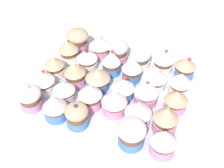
# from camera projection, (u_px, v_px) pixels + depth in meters

# --- Properties ---
(ground_plane) EXTENTS (1.80, 1.80, 0.03)m
(ground_plane) POSITION_uv_depth(u_px,v_px,m) (112.00, 98.00, 0.80)
(ground_plane) COLOR beige
(baking_tray) EXTENTS (0.45, 0.39, 0.01)m
(baking_tray) POSITION_uv_depth(u_px,v_px,m) (112.00, 93.00, 0.79)
(baking_tray) COLOR silver
(baking_tray) RESTS_ON ground_plane
(cupcake_0) EXTENTS (0.06, 0.06, 0.07)m
(cupcake_0) POSITION_uv_depth(u_px,v_px,m) (185.00, 67.00, 0.80)
(cupcake_0) COLOR #477AC6
(cupcake_0) RESTS_ON baking_tray
(cupcake_1) EXTENTS (0.06, 0.06, 0.08)m
(cupcake_1) POSITION_uv_depth(u_px,v_px,m) (164.00, 60.00, 0.82)
(cupcake_1) COLOR white
(cupcake_1) RESTS_ON baking_tray
(cupcake_2) EXTENTS (0.06, 0.06, 0.07)m
(cupcake_2) POSITION_uv_depth(u_px,v_px,m) (140.00, 57.00, 0.83)
(cupcake_2) COLOR white
(cupcake_2) RESTS_ON baking_tray
(cupcake_3) EXTENTS (0.06, 0.06, 0.07)m
(cupcake_3) POSITION_uv_depth(u_px,v_px,m) (118.00, 51.00, 0.85)
(cupcake_3) COLOR pink
(cupcake_3) RESTS_ON baking_tray
(cupcake_4) EXTENTS (0.06, 0.06, 0.07)m
(cupcake_4) POSITION_uv_depth(u_px,v_px,m) (100.00, 46.00, 0.87)
(cupcake_4) COLOR pink
(cupcake_4) RESTS_ON baking_tray
(cupcake_5) EXTENTS (0.07, 0.07, 0.07)m
(cupcake_5) POSITION_uv_depth(u_px,v_px,m) (78.00, 39.00, 0.89)
(cupcake_5) COLOR pink
(cupcake_5) RESTS_ON baking_tray
(cupcake_6) EXTENTS (0.06, 0.06, 0.07)m
(cupcake_6) POSITION_uv_depth(u_px,v_px,m) (180.00, 83.00, 0.75)
(cupcake_6) COLOR white
(cupcake_6) RESTS_ON baking_tray
(cupcake_7) EXTENTS (0.06, 0.06, 0.07)m
(cupcake_7) POSITION_uv_depth(u_px,v_px,m) (157.00, 78.00, 0.77)
(cupcake_7) COLOR white
(cupcake_7) RESTS_ON baking_tray
(cupcake_8) EXTENTS (0.06, 0.06, 0.08)m
(cupcake_8) POSITION_uv_depth(u_px,v_px,m) (132.00, 69.00, 0.79)
(cupcake_8) COLOR #477AC6
(cupcake_8) RESTS_ON baking_tray
(cupcake_9) EXTENTS (0.05, 0.05, 0.08)m
(cupcake_9) POSITION_uv_depth(u_px,v_px,m) (111.00, 62.00, 0.81)
(cupcake_9) COLOR #477AC6
(cupcake_9) RESTS_ON baking_tray
(cupcake_10) EXTENTS (0.06, 0.06, 0.07)m
(cupcake_10) POSITION_uv_depth(u_px,v_px,m) (87.00, 59.00, 0.83)
(cupcake_10) COLOR white
(cupcake_10) RESTS_ON baking_tray
(cupcake_11) EXTENTS (0.06, 0.06, 0.08)m
(cupcake_11) POSITION_uv_depth(u_px,v_px,m) (69.00, 50.00, 0.85)
(cupcake_11) COLOR white
(cupcake_11) RESTS_ON baking_tray
(cupcake_12) EXTENTS (0.06, 0.06, 0.06)m
(cupcake_12) POSITION_uv_depth(u_px,v_px,m) (176.00, 100.00, 0.72)
(cupcake_12) COLOR pink
(cupcake_12) RESTS_ON baking_tray
(cupcake_13) EXTENTS (0.06, 0.06, 0.08)m
(cupcake_13) POSITION_uv_depth(u_px,v_px,m) (147.00, 92.00, 0.73)
(cupcake_13) COLOR pink
(cupcake_13) RESTS_ON baking_tray
(cupcake_14) EXTENTS (0.06, 0.06, 0.07)m
(cupcake_14) POSITION_uv_depth(u_px,v_px,m) (123.00, 88.00, 0.74)
(cupcake_14) COLOR #477AC6
(cupcake_14) RESTS_ON baking_tray
(cupcake_15) EXTENTS (0.07, 0.07, 0.07)m
(cupcake_15) POSITION_uv_depth(u_px,v_px,m) (98.00, 77.00, 0.77)
(cupcake_15) COLOR #477AC6
(cupcake_15) RESTS_ON baking_tray
(cupcake_16) EXTENTS (0.06, 0.06, 0.07)m
(cupcake_16) POSITION_uv_depth(u_px,v_px,m) (75.00, 73.00, 0.78)
(cupcake_16) COLOR pink
(cupcake_16) RESTS_ON baking_tray
(cupcake_17) EXTENTS (0.06, 0.06, 0.07)m
(cupcake_17) POSITION_uv_depth(u_px,v_px,m) (55.00, 66.00, 0.81)
(cupcake_17) COLOR white
(cupcake_17) RESTS_ON baking_tray
(cupcake_18) EXTENTS (0.06, 0.06, 0.08)m
(cupcake_18) POSITION_uv_depth(u_px,v_px,m) (166.00, 119.00, 0.67)
(cupcake_18) COLOR pink
(cupcake_18) RESTS_ON baking_tray
(cupcake_19) EXTENTS (0.07, 0.07, 0.07)m
(cupcake_19) POSITION_uv_depth(u_px,v_px,m) (138.00, 113.00, 0.68)
(cupcake_19) COLOR white
(cupcake_19) RESTS_ON baking_tray
(cupcake_20) EXTENTS (0.07, 0.07, 0.07)m
(cupcake_20) POSITION_uv_depth(u_px,v_px,m) (114.00, 101.00, 0.70)
(cupcake_20) COLOR pink
(cupcake_20) RESTS_ON baking_tray
(cupcake_21) EXTENTS (0.06, 0.06, 0.07)m
(cupcake_21) POSITION_uv_depth(u_px,v_px,m) (90.00, 95.00, 0.72)
(cupcake_21) COLOR pink
(cupcake_21) RESTS_ON baking_tray
(cupcake_22) EXTENTS (0.06, 0.06, 0.07)m
(cupcake_22) POSITION_uv_depth(u_px,v_px,m) (64.00, 91.00, 0.74)
(cupcake_22) COLOR white
(cupcake_22) RESTS_ON baking_tray
(cupcake_23) EXTENTS (0.06, 0.06, 0.07)m
(cupcake_23) POSITION_uv_depth(u_px,v_px,m) (43.00, 81.00, 0.76)
(cupcake_23) COLOR white
(cupcake_23) RESTS_ON baking_tray
(cupcake_24) EXTENTS (0.06, 0.06, 0.08)m
(cupcake_24) POSITION_uv_depth(u_px,v_px,m) (164.00, 141.00, 0.62)
(cupcake_24) COLOR pink
(cupcake_24) RESTS_ON baking_tray
(cupcake_25) EXTENTS (0.07, 0.07, 0.07)m
(cupcake_25) POSITION_uv_depth(u_px,v_px,m) (132.00, 133.00, 0.64)
(cupcake_25) COLOR #477AC6
(cupcake_25) RESTS_ON baking_tray
(cupcake_26) EXTENTS (0.06, 0.06, 0.07)m
(cupcake_26) POSITION_uv_depth(u_px,v_px,m) (77.00, 115.00, 0.68)
(cupcake_26) COLOR #477AC6
(cupcake_26) RESTS_ON baking_tray
(cupcake_27) EXTENTS (0.06, 0.06, 0.07)m
(cupcake_27) POSITION_uv_depth(u_px,v_px,m) (55.00, 106.00, 0.69)
(cupcake_27) COLOR #477AC6
(cupcake_27) RESTS_ON baking_tray
(cupcake_28) EXTENTS (0.06, 0.06, 0.07)m
(cupcake_28) POSITION_uv_depth(u_px,v_px,m) (30.00, 97.00, 0.72)
(cupcake_28) COLOR pink
(cupcake_28) RESTS_ON baking_tray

